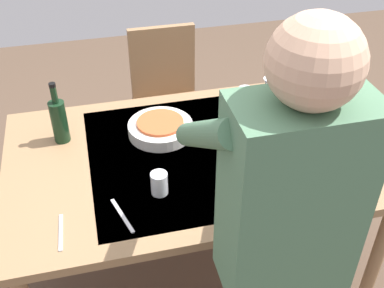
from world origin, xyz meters
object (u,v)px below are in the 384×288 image
at_px(chair_near, 166,93).
at_px(wine_glass_left, 274,119).
at_px(wine_bottle, 59,120).
at_px(person_server, 280,249).
at_px(water_cup_near_right, 159,183).
at_px(serving_bowl_pasta, 160,128).
at_px(dinner_plate_near, 315,140).
at_px(dining_table, 192,165).
at_px(wine_glass_right, 269,87).
at_px(water_cup_near_left, 245,98).

xyz_separation_m(chair_near, wine_glass_left, (-0.33, 0.87, 0.32)).
xyz_separation_m(chair_near, wine_bottle, (0.61, 0.66, 0.33)).
xyz_separation_m(person_server, wine_bottle, (0.63, -1.01, -0.11)).
relative_size(water_cup_near_right, serving_bowl_pasta, 0.32).
height_order(wine_glass_left, dinner_plate_near, wine_glass_left).
xyz_separation_m(dining_table, wine_glass_right, (-0.47, -0.30, 0.17)).
relative_size(wine_glass_right, water_cup_near_right, 1.57).
height_order(chair_near, wine_glass_left, chair_near).
relative_size(wine_bottle, wine_glass_right, 1.96).
bearing_deg(wine_bottle, dinner_plate_near, 165.68).
bearing_deg(water_cup_near_right, serving_bowl_pasta, -101.24).
distance_m(water_cup_near_right, serving_bowl_pasta, 0.41).
distance_m(wine_bottle, serving_bowl_pasta, 0.46).
bearing_deg(serving_bowl_pasta, water_cup_near_left, -164.06).
height_order(dining_table, wine_glass_right, wine_glass_right).
bearing_deg(wine_bottle, serving_bowl_pasta, 172.79).
xyz_separation_m(dining_table, water_cup_near_left, (-0.35, -0.31, 0.12)).
bearing_deg(wine_glass_right, dinner_plate_near, 105.40).
xyz_separation_m(chair_near, person_server, (-0.02, 1.67, 0.43)).
relative_size(wine_bottle, water_cup_near_right, 3.08).
distance_m(person_server, water_cup_near_right, 0.64).
xyz_separation_m(wine_bottle, dinner_plate_near, (-1.12, 0.28, -0.10)).
height_order(wine_bottle, dinner_plate_near, wine_bottle).
bearing_deg(person_server, dinner_plate_near, -123.80).
relative_size(wine_glass_left, water_cup_near_left, 1.43).
bearing_deg(chair_near, person_server, 90.73).
height_order(dining_table, chair_near, chair_near).
height_order(chair_near, wine_bottle, wine_bottle).
distance_m(wine_bottle, wine_glass_right, 1.02).
relative_size(wine_glass_right, dinner_plate_near, 0.66).
bearing_deg(water_cup_near_left, wine_glass_right, 174.63).
bearing_deg(wine_glass_right, water_cup_near_right, 38.30).
distance_m(chair_near, water_cup_near_right, 1.17).
bearing_deg(water_cup_near_right, dinner_plate_near, -167.28).
relative_size(water_cup_near_left, water_cup_near_right, 1.10).
xyz_separation_m(person_server, serving_bowl_pasta, (0.18, -0.96, -0.18)).
bearing_deg(wine_bottle, chair_near, -132.55).
relative_size(serving_bowl_pasta, dinner_plate_near, 1.30).
bearing_deg(chair_near, dining_table, 86.48).
relative_size(person_server, wine_glass_left, 11.19).
relative_size(dining_table, water_cup_near_left, 15.43).
bearing_deg(wine_glass_left, dining_table, 4.06).
bearing_deg(water_cup_near_right, chair_near, -102.19).
height_order(water_cup_near_left, water_cup_near_right, water_cup_near_left).
distance_m(dining_table, serving_bowl_pasta, 0.23).
xyz_separation_m(wine_glass_left, dinner_plate_near, (-0.18, 0.08, -0.10)).
relative_size(chair_near, wine_glass_left, 6.03).
height_order(wine_glass_right, water_cup_near_left, wine_glass_right).
bearing_deg(chair_near, serving_bowl_pasta, 77.29).
height_order(dining_table, water_cup_near_right, water_cup_near_right).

